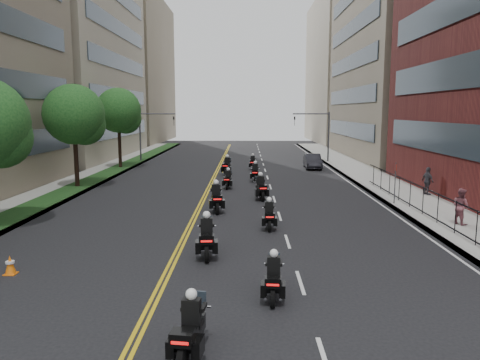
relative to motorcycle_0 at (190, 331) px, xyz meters
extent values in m
plane|color=black|center=(-0.06, -0.13, -0.65)|extent=(160.00, 160.00, 0.00)
cube|color=gray|center=(11.94, 24.87, -0.57)|extent=(4.00, 90.00, 0.15)
cube|color=gray|center=(-12.06, 24.87, -0.57)|extent=(4.00, 90.00, 0.15)
cube|color=#153A16|center=(-11.26, 24.87, -0.48)|extent=(2.00, 90.00, 0.04)
cube|color=#333F4C|center=(13.89, 16.87, 2.85)|extent=(0.12, 25.80, 1.80)
cube|color=#333F4C|center=(13.89, 16.87, 6.85)|extent=(0.12, 25.80, 1.80)
cube|color=#333F4C|center=(13.89, 16.87, 10.85)|extent=(0.12, 25.80, 1.80)
cube|color=gray|center=(21.44, 47.87, 14.35)|extent=(15.00, 28.00, 30.00)
cube|color=#333F4C|center=(13.89, 47.87, 2.85)|extent=(0.12, 24.08, 1.80)
cube|color=#333F4C|center=(13.89, 47.87, 6.85)|extent=(0.12, 24.08, 1.80)
cube|color=#333F4C|center=(13.89, 47.87, 10.85)|extent=(0.12, 24.08, 1.80)
cube|color=#333F4C|center=(13.89, 47.87, 14.85)|extent=(0.12, 24.08, 1.80)
cube|color=#AEA38C|center=(21.44, 77.87, 12.35)|extent=(15.00, 28.00, 26.00)
cube|color=#AEA38C|center=(-22.06, 47.87, 16.35)|extent=(16.00, 28.00, 34.00)
cube|color=#333F4C|center=(-14.01, 47.87, 2.85)|extent=(0.12, 24.08, 1.80)
cube|color=#333F4C|center=(-14.01, 47.87, 6.85)|extent=(0.12, 24.08, 1.80)
cube|color=#333F4C|center=(-14.01, 47.87, 10.85)|extent=(0.12, 24.08, 1.80)
cube|color=#333F4C|center=(-14.01, 47.87, 14.85)|extent=(0.12, 24.08, 1.80)
cube|color=gray|center=(-22.06, 77.87, 12.35)|extent=(16.00, 28.00, 26.00)
cube|color=black|center=(10.94, 11.87, 0.95)|extent=(0.05, 28.00, 0.05)
cube|color=black|center=(10.94, 11.87, -0.35)|extent=(0.05, 28.00, 0.05)
sphere|color=#17451A|center=(-10.66, 12.27, 3.84)|extent=(3.08, 3.08, 3.08)
cylinder|color=black|center=(-11.26, 23.87, 1.91)|extent=(0.32, 0.32, 5.11)
sphere|color=#17451A|center=(-11.26, 23.87, 4.83)|extent=(4.40, 4.40, 4.40)
sphere|color=#17451A|center=(-10.66, 24.27, 4.10)|extent=(3.08, 3.08, 3.08)
cylinder|color=black|center=(-11.26, 35.87, 2.05)|extent=(0.32, 0.32, 5.39)
sphere|color=#17451A|center=(-11.26, 35.87, 5.13)|extent=(4.40, 4.40, 4.40)
sphere|color=#17451A|center=(-10.66, 36.27, 4.36)|extent=(3.08, 3.08, 3.08)
cylinder|color=#3F3F44|center=(10.44, 41.87, 2.15)|extent=(0.18, 0.18, 5.60)
cylinder|color=#3F3F44|center=(8.44, 41.87, 4.75)|extent=(4.00, 0.14, 0.14)
imported|color=black|center=(6.64, 41.87, 3.95)|extent=(0.16, 0.20, 1.00)
cylinder|color=#3F3F44|center=(-10.56, 41.87, 2.15)|extent=(0.18, 0.18, 5.60)
cylinder|color=#3F3F44|center=(-8.56, 41.87, 4.75)|extent=(4.00, 0.14, 0.14)
imported|color=black|center=(-6.76, 41.87, 3.95)|extent=(0.16, 0.20, 1.00)
cylinder|color=black|center=(-0.09, -0.69, -0.32)|extent=(0.22, 0.67, 0.66)
cylinder|color=black|center=(0.11, 0.85, -0.32)|extent=(0.22, 0.67, 0.66)
cube|color=black|center=(0.01, 0.08, -0.04)|extent=(0.58, 1.36, 0.39)
cube|color=silver|center=(0.02, 0.13, -0.27)|extent=(0.44, 0.58, 0.29)
cube|color=black|center=(-0.09, -0.69, 0.19)|extent=(0.56, 0.47, 0.31)
cube|color=red|center=(-0.12, -0.89, 0.17)|extent=(0.39, 0.08, 0.07)
cube|color=black|center=(0.02, 0.13, 0.44)|extent=(0.46, 0.33, 0.60)
sphere|color=white|center=(0.02, 0.14, 0.85)|extent=(0.28, 0.28, 0.28)
cylinder|color=black|center=(2.09, 2.82, -0.34)|extent=(0.18, 0.63, 0.62)
cylinder|color=black|center=(2.21, 4.29, -0.34)|extent=(0.18, 0.63, 0.62)
cube|color=black|center=(2.15, 3.56, -0.08)|extent=(0.49, 1.27, 0.37)
cube|color=silver|center=(2.15, 3.60, -0.29)|extent=(0.39, 0.53, 0.28)
cube|color=black|center=(2.09, 2.82, 0.14)|extent=(0.51, 0.42, 0.29)
cube|color=red|center=(2.07, 2.63, 0.12)|extent=(0.37, 0.06, 0.06)
cube|color=black|center=(2.15, 3.60, 0.38)|extent=(0.42, 0.29, 0.57)
sphere|color=white|center=(2.16, 3.61, 0.77)|extent=(0.27, 0.27, 0.27)
cylinder|color=black|center=(-0.20, 6.91, -0.28)|extent=(0.21, 0.74, 0.73)
cylinder|color=black|center=(-0.33, 8.63, -0.28)|extent=(0.21, 0.74, 0.73)
cube|color=black|center=(-0.27, 7.77, 0.02)|extent=(0.56, 1.48, 0.43)
cube|color=silver|center=(-0.27, 7.82, -0.23)|extent=(0.45, 0.62, 0.32)
cube|color=black|center=(-0.20, 6.91, 0.28)|extent=(0.59, 0.49, 0.34)
cube|color=red|center=(-0.19, 6.68, 0.26)|extent=(0.43, 0.06, 0.08)
cube|color=black|center=(-0.27, 7.82, 0.56)|extent=(0.50, 0.34, 0.67)
sphere|color=white|center=(-0.27, 7.83, 1.01)|extent=(0.31, 0.31, 0.31)
cylinder|color=black|center=(2.42, 11.47, -0.33)|extent=(0.14, 0.63, 0.63)
cylinder|color=black|center=(2.44, 12.95, -0.33)|extent=(0.14, 0.63, 0.63)
cube|color=black|center=(2.43, 12.21, -0.07)|extent=(0.41, 1.26, 0.37)
cube|color=silver|center=(2.43, 12.26, -0.29)|extent=(0.36, 0.51, 0.28)
cube|color=black|center=(2.42, 11.47, 0.15)|extent=(0.49, 0.40, 0.30)
cube|color=red|center=(2.42, 11.27, 0.13)|extent=(0.37, 0.03, 0.06)
cube|color=black|center=(2.43, 12.26, 0.39)|extent=(0.41, 0.26, 0.57)
sphere|color=white|center=(2.43, 12.27, 0.78)|extent=(0.27, 0.27, 0.27)
cylinder|color=black|center=(-0.32, 15.23, -0.28)|extent=(0.25, 0.76, 0.74)
cylinder|color=black|center=(-0.54, 16.96, -0.28)|extent=(0.25, 0.76, 0.74)
cube|color=black|center=(-0.43, 16.10, 0.03)|extent=(0.64, 1.52, 0.44)
cube|color=silver|center=(-0.43, 16.15, -0.22)|extent=(0.49, 0.65, 0.33)
cube|color=black|center=(-0.32, 15.23, 0.29)|extent=(0.62, 0.53, 0.35)
cube|color=red|center=(-0.29, 15.00, 0.27)|extent=(0.44, 0.09, 0.08)
cube|color=black|center=(-0.43, 16.15, 0.58)|extent=(0.52, 0.36, 0.68)
sphere|color=white|center=(-0.43, 16.16, 1.04)|extent=(0.32, 0.32, 0.32)
cylinder|color=black|center=(2.34, 19.03, -0.29)|extent=(0.24, 0.74, 0.72)
cylinder|color=black|center=(2.13, 20.72, -0.29)|extent=(0.24, 0.74, 0.72)
cube|color=black|center=(2.23, 19.88, 0.01)|extent=(0.62, 1.48, 0.42)
cube|color=silver|center=(2.23, 19.93, -0.23)|extent=(0.47, 0.63, 0.32)
cube|color=black|center=(2.34, 19.03, 0.27)|extent=(0.60, 0.51, 0.34)
cube|color=red|center=(2.37, 18.81, 0.25)|extent=(0.43, 0.09, 0.07)
cube|color=black|center=(2.23, 19.93, 0.54)|extent=(0.50, 0.35, 0.66)
sphere|color=white|center=(2.23, 19.94, 0.99)|extent=(0.31, 0.31, 0.31)
cylinder|color=black|center=(-0.11, 23.51, -0.33)|extent=(0.18, 0.64, 0.63)
cylinder|color=black|center=(0.01, 24.98, -0.33)|extent=(0.18, 0.64, 0.63)
cube|color=black|center=(-0.05, 24.24, -0.07)|extent=(0.49, 1.27, 0.37)
cube|color=silver|center=(-0.05, 24.29, -0.29)|extent=(0.39, 0.53, 0.28)
cube|color=black|center=(-0.11, 23.51, 0.15)|extent=(0.51, 0.42, 0.30)
cube|color=red|center=(-0.13, 23.32, 0.13)|extent=(0.37, 0.06, 0.06)
cube|color=black|center=(-0.05, 24.29, 0.39)|extent=(0.43, 0.29, 0.57)
sphere|color=white|center=(-0.05, 24.30, 0.78)|extent=(0.27, 0.27, 0.27)
cylinder|color=black|center=(2.00, 26.97, -0.31)|extent=(0.17, 0.68, 0.68)
cylinder|color=black|center=(2.07, 28.57, -0.31)|extent=(0.17, 0.68, 0.68)
cube|color=black|center=(2.04, 27.77, -0.03)|extent=(0.47, 1.37, 0.40)
cube|color=silver|center=(2.04, 27.82, -0.26)|extent=(0.40, 0.56, 0.30)
cube|color=black|center=(2.00, 26.97, 0.21)|extent=(0.54, 0.44, 0.32)
cube|color=red|center=(1.99, 26.76, 0.19)|extent=(0.40, 0.05, 0.07)
cube|color=black|center=(2.04, 27.82, 0.47)|extent=(0.45, 0.30, 0.62)
sphere|color=white|center=(2.04, 27.83, 0.89)|extent=(0.29, 0.29, 0.29)
cylinder|color=black|center=(-0.54, 30.97, -0.28)|extent=(0.24, 0.75, 0.73)
cylinder|color=black|center=(-0.33, 32.68, -0.28)|extent=(0.24, 0.75, 0.73)
cube|color=black|center=(-0.44, 31.82, 0.02)|extent=(0.63, 1.50, 0.43)
cube|color=silver|center=(-0.43, 31.88, -0.23)|extent=(0.48, 0.64, 0.32)
cube|color=black|center=(-0.54, 30.97, 0.28)|extent=(0.61, 0.52, 0.35)
cube|color=red|center=(-0.57, 30.74, 0.26)|extent=(0.43, 0.09, 0.08)
cube|color=black|center=(-0.43, 31.88, 0.56)|extent=(0.51, 0.36, 0.67)
sphere|color=white|center=(-0.43, 31.89, 1.01)|extent=(0.31, 0.31, 0.31)
cylinder|color=black|center=(1.91, 34.88, -0.33)|extent=(0.16, 0.64, 0.63)
cylinder|color=black|center=(1.98, 36.37, -0.33)|extent=(0.16, 0.64, 0.63)
cube|color=black|center=(1.94, 35.62, -0.07)|extent=(0.45, 1.27, 0.37)
cube|color=silver|center=(1.94, 35.67, -0.28)|extent=(0.38, 0.53, 0.28)
cube|color=black|center=(1.91, 34.88, 0.15)|extent=(0.50, 0.41, 0.30)
cube|color=red|center=(1.90, 34.69, 0.13)|extent=(0.37, 0.05, 0.07)
cube|color=black|center=(1.94, 35.67, 0.39)|extent=(0.42, 0.28, 0.58)
sphere|color=white|center=(1.94, 35.68, 0.78)|extent=(0.27, 0.27, 0.27)
imported|color=black|center=(7.94, 36.37, 0.08)|extent=(1.67, 4.45, 1.45)
imported|color=#884A54|center=(11.95, 12.59, 0.41)|extent=(0.96, 1.07, 1.81)
imported|color=#3E3C43|center=(13.44, 20.78, 0.44)|extent=(0.74, 1.18, 1.87)
cube|color=orange|center=(-7.06, 5.54, -0.63)|extent=(0.41, 0.41, 0.03)
cone|color=orange|center=(-7.06, 5.54, -0.31)|extent=(0.39, 0.39, 0.68)
cylinder|color=silver|center=(-7.06, 5.54, -0.21)|extent=(0.30, 0.30, 0.08)
camera|label=1|loc=(1.30, -10.27, 5.11)|focal=35.00mm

